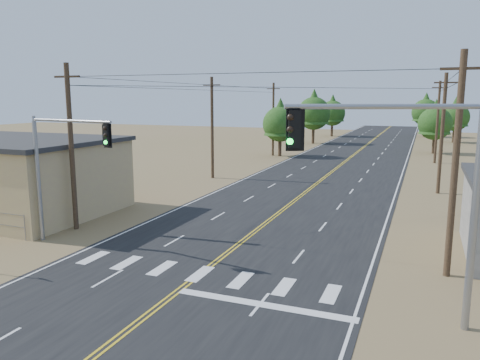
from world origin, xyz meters
The scene contains 15 objects.
road centered at (0.00, 30.00, 0.01)m, with size 15.00×200.00×0.02m, color black.
utility_pole_left_near centered at (-10.50, 12.00, 5.12)m, with size 1.80×0.30×10.00m.
utility_pole_left_mid centered at (-10.50, 32.00, 5.12)m, with size 1.80×0.30×10.00m.
utility_pole_left_far centered at (-10.50, 52.00, 5.12)m, with size 1.80×0.30×10.00m.
utility_pole_right_near centered at (10.50, 12.00, 5.12)m, with size 1.80×0.30×10.00m.
utility_pole_right_mid centered at (10.50, 32.00, 5.12)m, with size 1.80×0.30×10.00m.
utility_pole_right_far centered at (10.50, 52.00, 5.12)m, with size 1.80×0.30×10.00m.
signal_mast_left centered at (-9.01, 9.17, 4.76)m, with size 5.94×1.34×7.01m.
signal_mast_right centered at (9.18, 6.01, 5.36)m, with size 6.07×2.96×7.93m.
tree_left_near centered at (-9.38, 51.66, 4.90)m, with size 4.81×4.81×8.02m.
tree_left_mid centered at (-9.18, 71.33, 5.85)m, with size 5.74×5.74×9.57m.
tree_left_far centered at (-9.00, 88.01, 5.34)m, with size 5.24×5.24×8.73m.
tree_right_near centered at (10.43, 62.77, 4.81)m, with size 4.72×4.72×7.86m.
tree_right_mid centered at (14.00, 82.25, 5.04)m, with size 4.95×4.95×8.24m.
tree_right_far centered at (9.00, 93.81, 5.57)m, with size 5.46×5.46×9.11m.
Camera 1 is at (9.19, -10.24, 7.99)m, focal length 35.00 mm.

